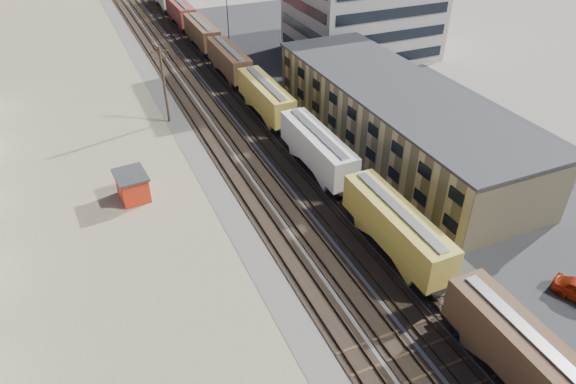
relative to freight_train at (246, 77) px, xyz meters
name	(u,v)px	position (x,y,z in m)	size (l,w,h in m)	color
ground	(409,328)	(-3.80, -45.98, -2.79)	(300.00, 300.00, 0.00)	#6B6356
ballast_bed	(214,89)	(-3.80, 4.02, -2.76)	(18.00, 200.00, 0.06)	#4C4742
dirt_yard	(79,145)	(-23.80, -5.98, -2.78)	(24.00, 180.00, 0.03)	#7B6D54
asphalt_lot	(394,102)	(18.20, -10.98, -2.77)	(26.00, 120.00, 0.04)	#232326
rail_tracks	(210,89)	(-4.35, 4.02, -2.68)	(11.40, 200.00, 0.24)	black
freight_train	(246,77)	(0.00, 0.00, 0.00)	(3.00, 119.74, 4.46)	black
warehouse	(395,116)	(11.18, -20.98, 0.86)	(12.40, 40.40, 7.25)	tan
utility_pole_north	(164,83)	(-12.30, -3.98, 2.50)	(2.20, 0.32, 10.00)	#382619
radio_mast	(227,6)	(2.20, 14.02, 6.33)	(1.20, 0.16, 18.00)	black
maintenance_shed	(132,186)	(-19.64, -20.06, -1.33)	(3.35, 4.16, 2.87)	red
parked_car_white	(514,197)	(15.36, -36.55, -2.03)	(1.63, 4.66, 1.54)	white
parked_car_blue	(349,44)	(23.79, 12.14, -2.06)	(2.45, 5.31, 1.48)	navy
parked_car_far	(355,55)	(22.04, 6.76, -1.99)	(1.90, 4.72, 1.61)	silver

